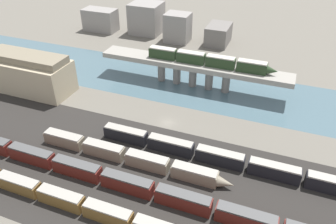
{
  "coord_description": "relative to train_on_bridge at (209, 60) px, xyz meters",
  "views": [
    {
      "loc": [
        29.07,
        -75.07,
        57.13
      ],
      "look_at": [
        0.0,
        0.41,
        3.61
      ],
      "focal_mm": 35.0,
      "sensor_mm": 36.0,
      "label": 1
    }
  ],
  "objects": [
    {
      "name": "train_yard_outer",
      "position": [
        14.78,
        -36.76,
        -8.97
      ],
      "size": [
        69.95,
        2.8,
        3.84
      ],
      "color": "black",
      "rests_on": "ground"
    },
    {
      "name": "ground_plane",
      "position": [
        -5.44,
        -24.82,
        -10.86
      ],
      "size": [
        400.0,
        400.0,
        0.0
      ],
      "primitive_type": "plane",
      "color": "#666056"
    },
    {
      "name": "city_block_far_left",
      "position": [
        -66.15,
        39.03,
        -5.55
      ],
      "size": [
        16.45,
        8.81,
        10.62
      ],
      "primitive_type": "cube",
      "color": "gray",
      "rests_on": "ground"
    },
    {
      "name": "river_water",
      "position": [
        -5.44,
        0.0,
        -10.85
      ],
      "size": [
        320.0,
        29.9,
        0.01
      ],
      "primitive_type": "cube",
      "color": "#47606B",
      "rests_on": "ground"
    },
    {
      "name": "city_block_left",
      "position": [
        -43.18,
        44.32,
        -3.6
      ],
      "size": [
        14.53,
        13.61,
        14.52
      ],
      "primitive_type": "cube",
      "color": "gray",
      "rests_on": "ground"
    },
    {
      "name": "railbed_yard",
      "position": [
        -5.44,
        -48.82,
        -10.85
      ],
      "size": [
        280.0,
        42.0,
        0.01
      ],
      "primitive_type": "cube",
      "color": "#282623",
      "rests_on": "ground"
    },
    {
      "name": "train_yard_mid",
      "position": [
        -2.93,
        -53.18,
        -8.97
      ],
      "size": [
        98.69,
        2.88,
        3.84
      ],
      "color": "#5B1E19",
      "rests_on": "ground"
    },
    {
      "name": "city_block_center",
      "position": [
        -25.06,
        38.84,
        -4.35
      ],
      "size": [
        11.15,
        9.34,
        13.01
      ],
      "primitive_type": "cube",
      "color": "gray",
      "rests_on": "ground"
    },
    {
      "name": "train_yard_far",
      "position": [
        -7.92,
        -44.53,
        -9.13
      ],
      "size": [
        52.28,
        3.05,
        3.54
      ],
      "color": "gray",
      "rests_on": "ground"
    },
    {
      "name": "train_on_bridge",
      "position": [
        0.0,
        0.0,
        0.0
      ],
      "size": [
        44.2,
        3.05,
        3.76
      ],
      "color": "#23381E",
      "rests_on": "bridge"
    },
    {
      "name": "bridge",
      "position": [
        -5.44,
        0.0,
        -3.73
      ],
      "size": [
        67.53,
        7.82,
        9.01
      ],
      "color": "gray",
      "rests_on": "ground"
    },
    {
      "name": "warehouse_building",
      "position": [
        -56.65,
        -22.96,
        -4.43
      ],
      "size": [
        28.94,
        12.47,
        13.51
      ],
      "color": "tan",
      "rests_on": "ground"
    },
    {
      "name": "city_block_right",
      "position": [
        -6.67,
        42.86,
        -6.54
      ],
      "size": [
        9.84,
        14.49,
        8.63
      ],
      "primitive_type": "cube",
      "color": "slate",
      "rests_on": "ground"
    },
    {
      "name": "train_yard_near",
      "position": [
        -8.81,
        -62.26,
        -9.11
      ],
      "size": [
        73.06,
        2.8,
        3.56
      ],
      "color": "brown",
      "rests_on": "ground"
    }
  ]
}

